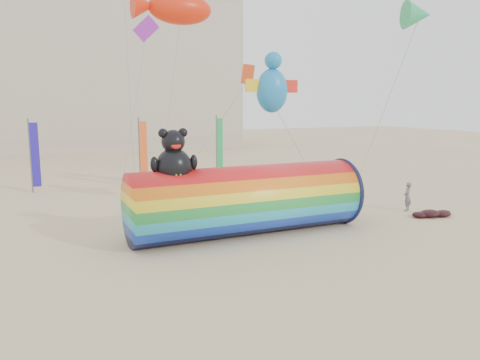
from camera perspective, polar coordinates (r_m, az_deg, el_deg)
name	(u,v)px	position (r m, az deg, el deg)	size (l,w,h in m)	color
ground	(244,235)	(22.54, 0.45, -6.69)	(160.00, 160.00, 0.00)	#CCB58C
windsock_assembly	(247,198)	(22.37, 0.82, -2.23)	(11.37, 3.46, 5.24)	red
kite_handler	(407,197)	(28.91, 19.74, -1.92)	(0.62, 0.41, 1.69)	slate
fabric_bundle	(432,213)	(28.11, 22.39, -3.80)	(2.62, 1.35, 0.41)	#35090D
festival_banners	(139,150)	(37.20, -12.19, 3.63)	(15.80, 4.07, 5.20)	#59595E
flying_kites	(217,23)	(28.45, -2.81, 18.54)	(22.99, 15.49, 7.94)	#1B7DC2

